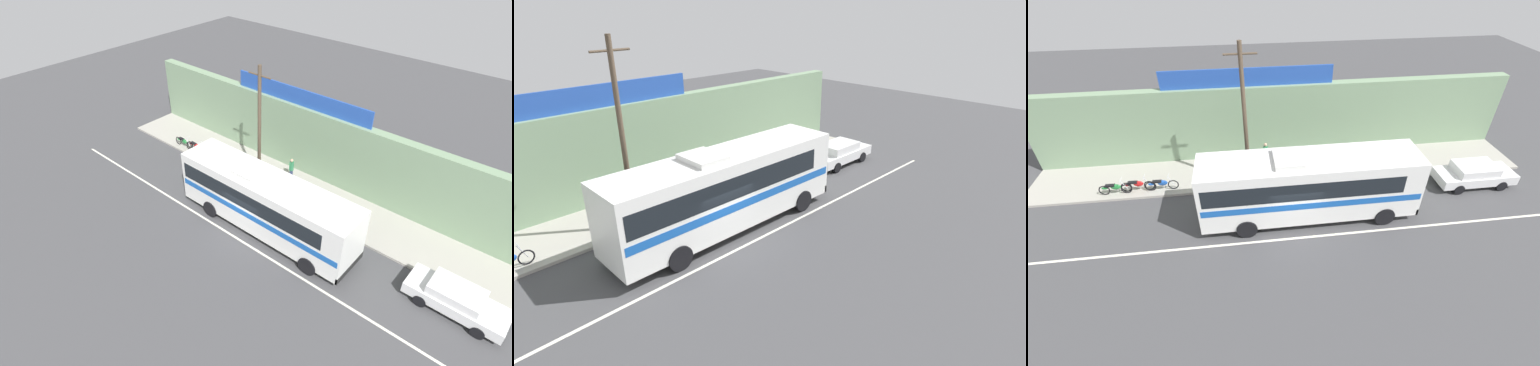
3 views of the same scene
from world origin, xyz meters
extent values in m
plane|color=#444447|center=(0.00, 0.00, 0.00)|extent=(70.00, 70.00, 0.00)
cube|color=#A8A399|center=(0.00, 5.20, 0.07)|extent=(30.00, 3.60, 0.14)
cube|color=gray|center=(0.00, 7.35, 2.40)|extent=(30.00, 0.70, 4.80)
cube|color=#234CAD|center=(-1.75, 7.35, 5.35)|extent=(10.24, 0.12, 1.10)
cube|color=silver|center=(0.00, -0.80, 0.00)|extent=(30.00, 0.14, 0.01)
cube|color=white|center=(0.86, 0.88, 1.99)|extent=(11.02, 2.54, 3.10)
cube|color=black|center=(0.42, 0.88, 2.54)|extent=(9.69, 2.56, 0.96)
cube|color=#1956B2|center=(0.86, 0.88, 1.69)|extent=(10.80, 2.56, 0.36)
cube|color=black|center=(6.33, 0.88, 2.44)|extent=(0.04, 2.29, 1.40)
cube|color=black|center=(6.32, 0.88, 0.62)|extent=(0.12, 2.54, 0.36)
cube|color=silver|center=(-0.25, 0.88, 3.66)|extent=(1.40, 1.78, 0.24)
cylinder|color=black|center=(4.60, 2.06, 0.52)|extent=(1.04, 0.32, 1.04)
cylinder|color=black|center=(4.60, -0.30, 0.52)|extent=(1.04, 0.32, 1.04)
cylinder|color=black|center=(-2.45, 2.06, 0.52)|extent=(1.04, 0.32, 1.04)
cylinder|color=black|center=(-2.45, -0.30, 0.52)|extent=(1.04, 0.32, 1.04)
cube|color=silver|center=(11.12, 2.32, 0.61)|extent=(4.54, 1.76, 0.56)
cube|color=silver|center=(11.02, 2.32, 1.13)|extent=(2.36, 1.58, 0.48)
cube|color=black|center=(11.89, 2.32, 1.09)|extent=(0.21, 1.48, 0.34)
cylinder|color=black|center=(12.44, 3.15, 0.31)|extent=(0.62, 0.20, 0.62)
cylinder|color=black|center=(12.44, 1.49, 0.31)|extent=(0.62, 0.20, 0.62)
cylinder|color=black|center=(9.80, 3.15, 0.31)|extent=(0.62, 0.20, 0.62)
cylinder|color=black|center=(9.80, 1.49, 0.31)|extent=(0.62, 0.20, 0.62)
cylinder|color=brown|center=(-2.12, 3.76, 4.24)|extent=(0.22, 0.22, 8.19)
cylinder|color=brown|center=(-2.12, 3.76, 7.73)|extent=(1.60, 0.10, 0.10)
torus|color=black|center=(-6.53, 3.94, 0.45)|extent=(0.62, 0.06, 0.62)
torus|color=black|center=(-7.80, 3.94, 0.45)|extent=(0.62, 0.06, 0.62)
cylinder|color=silver|center=(-6.61, 3.94, 0.75)|extent=(0.34, 0.04, 0.65)
cylinder|color=silver|center=(-6.71, 3.94, 1.07)|extent=(0.03, 0.56, 0.03)
ellipsoid|color=#1E51B2|center=(-7.10, 3.94, 0.63)|extent=(0.56, 0.22, 0.34)
cube|color=black|center=(-7.40, 3.94, 0.75)|extent=(0.52, 0.20, 0.10)
ellipsoid|color=#1E51B2|center=(-7.74, 3.94, 0.59)|extent=(0.36, 0.14, 0.16)
torus|color=black|center=(-7.89, 4.03, 0.45)|extent=(0.62, 0.06, 0.62)
torus|color=black|center=(-9.17, 4.03, 0.45)|extent=(0.62, 0.06, 0.62)
cylinder|color=silver|center=(-7.97, 4.03, 0.75)|extent=(0.34, 0.04, 0.65)
cylinder|color=silver|center=(-8.07, 4.03, 1.07)|extent=(0.03, 0.56, 0.03)
ellipsoid|color=red|center=(-8.46, 4.03, 0.63)|extent=(0.56, 0.22, 0.34)
cube|color=black|center=(-8.76, 4.03, 0.75)|extent=(0.52, 0.20, 0.10)
ellipsoid|color=red|center=(-9.11, 4.03, 0.59)|extent=(0.36, 0.14, 0.16)
torus|color=black|center=(-9.13, 3.89, 0.45)|extent=(0.62, 0.06, 0.62)
torus|color=black|center=(-10.34, 3.89, 0.45)|extent=(0.62, 0.06, 0.62)
cylinder|color=silver|center=(-9.21, 3.89, 0.75)|extent=(0.34, 0.04, 0.65)
cylinder|color=silver|center=(-9.31, 3.89, 1.07)|extent=(0.03, 0.56, 0.03)
ellipsoid|color=#237F38|center=(-9.68, 3.89, 0.63)|extent=(0.56, 0.22, 0.34)
cube|color=black|center=(-9.96, 3.89, 0.75)|extent=(0.52, 0.20, 0.10)
ellipsoid|color=#237F38|center=(-10.28, 3.89, 0.59)|extent=(0.36, 0.14, 0.16)
cylinder|color=navy|center=(-0.97, 5.80, 0.53)|extent=(0.13, 0.13, 0.79)
cylinder|color=navy|center=(-0.97, 5.62, 0.53)|extent=(0.13, 0.13, 0.79)
cylinder|color=#2D7A4C|center=(-0.97, 5.71, 1.22)|extent=(0.30, 0.30, 0.59)
sphere|color=tan|center=(-0.97, 5.71, 1.66)|extent=(0.21, 0.21, 0.21)
cylinder|color=#2D7A4C|center=(-0.97, 5.91, 1.25)|extent=(0.08, 0.08, 0.54)
cylinder|color=#2D7A4C|center=(-0.97, 5.51, 1.25)|extent=(0.08, 0.08, 0.54)
camera|label=1|loc=(12.17, -13.13, 16.21)|focal=28.94mm
camera|label=2|loc=(-9.59, -12.35, 9.49)|focal=29.70mm
camera|label=3|loc=(-2.23, -12.64, 12.44)|focal=24.07mm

